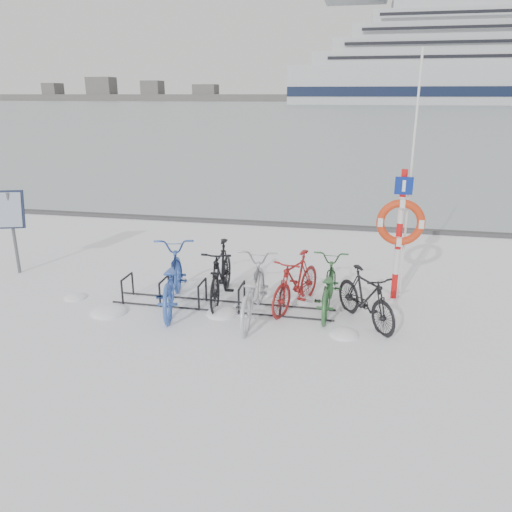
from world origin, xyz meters
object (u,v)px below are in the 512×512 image
(info_board, at_px, (10,214))
(cruise_ferry, at_px, (511,63))
(bike_rack, at_px, (222,298))
(lifebuoy_station, at_px, (401,223))

(info_board, xyz_separation_m, cruise_ferry, (56.72, 191.63, 12.62))
(bike_rack, relative_size, cruise_ferry, 0.03)
(info_board, bearing_deg, bike_rack, -28.72)
(lifebuoy_station, height_order, cruise_ferry, cruise_ferry)
(info_board, distance_m, lifebuoy_station, 7.73)
(info_board, bearing_deg, lifebuoy_station, -17.44)
(bike_rack, height_order, lifebuoy_station, lifebuoy_station)
(bike_rack, bearing_deg, cruise_ferry, 74.88)
(bike_rack, xyz_separation_m, lifebuoy_station, (3.03, 0.99, 1.28))
(info_board, relative_size, lifebuoy_station, 0.41)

